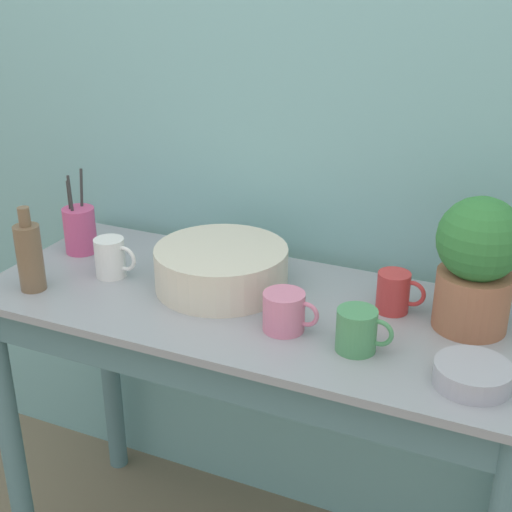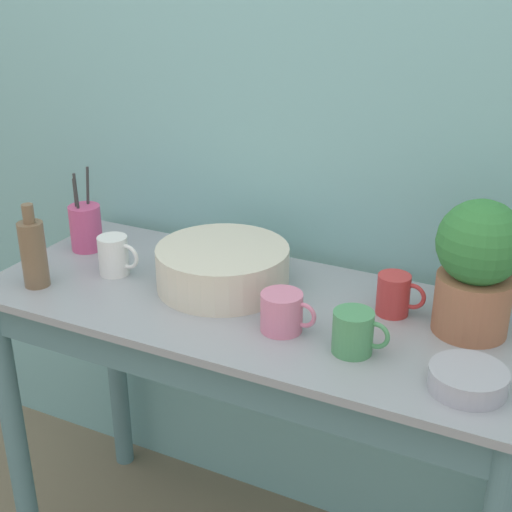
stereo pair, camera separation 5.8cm
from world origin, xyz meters
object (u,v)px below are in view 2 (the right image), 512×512
Objects in this scene: mug_pink at (283,312)px; mug_white at (114,255)px; mug_green at (354,332)px; utensil_cup at (86,227)px; potted_plant at (477,265)px; bowl_wash_large at (223,267)px; mug_red at (394,295)px; bottle_tall at (33,252)px; bowl_small_steel at (468,379)px.

mug_white reaches higher than mug_pink.
mug_green is 0.87m from utensil_cup.
mug_pink is 1.05× the size of mug_green.
potted_plant is 2.62× the size of mug_white.
bowl_wash_large is 1.43× the size of utensil_cup.
mug_white is 0.71m from mug_red.
bowl_wash_large is at bearing -5.12° from utensil_cup.
mug_pink is at bearing 5.80° from bottle_tall.
mug_pink is 0.85× the size of bowl_small_steel.
potted_plant is 2.49× the size of mug_green.
utensil_cup is at bearing -179.71° from potted_plant.
mug_green reaches higher than bowl_small_steel.
potted_plant is 0.92× the size of bowl_wash_large.
mug_white is 0.20m from utensil_cup.
potted_plant is 2.36× the size of mug_pink.
utensil_cup reaches higher than mug_green.
bottle_tall is (-0.42, -0.20, 0.04)m from bowl_wash_large.
utensil_cup reaches higher than bottle_tall.
mug_pink is at bearing -31.04° from bowl_wash_large.
bowl_wash_large reaches higher than mug_white.
mug_pink is (0.22, -0.13, -0.01)m from bowl_wash_large.
mug_green is (0.17, -0.02, 0.00)m from mug_pink.
bottle_tall reaches higher than mug_white.
mug_pink is at bearing -8.55° from mug_white.
potted_plant is 2.01× the size of bowl_small_steel.
potted_plant reaches higher than utensil_cup.
mug_red is (0.20, 0.18, 0.00)m from mug_pink.
potted_plant is 2.68× the size of mug_red.
bottle_tall is 1.85× the size of mug_white.
utensil_cup is at bearing 174.88° from bowl_wash_large.
potted_plant is 0.20m from mug_red.
mug_green is at bearing -97.74° from mug_red.
utensil_cup is (-0.45, 0.04, 0.01)m from bowl_wash_large.
bowl_small_steel is (0.21, -0.23, -0.03)m from mug_red.
utensil_cup is (-1.04, -0.01, -0.09)m from potted_plant.
mug_white is at bearing 172.11° from bowl_small_steel.
bottle_tall is 0.24m from utensil_cup.
mug_pink is at bearing 174.00° from mug_green.
utensil_cup reaches higher than mug_pink.
potted_plant is at bearing 100.21° from bowl_small_steel.
bottle_tall is (-1.01, -0.24, -0.07)m from potted_plant.
bottle_tall is at bearing -176.67° from mug_green.
utensil_cup is (-0.67, 0.17, 0.02)m from mug_pink.
bowl_small_steel is at bearing -7.82° from mug_green.
mug_green is 1.08× the size of mug_red.
mug_white is 0.95× the size of mug_green.
mug_green is 0.81× the size of bowl_small_steel.
bowl_wash_large is (-0.59, -0.05, -0.11)m from potted_plant.
mug_white is at bearing -173.28° from potted_plant.
mug_pink is at bearing -137.11° from mug_red.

